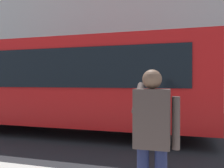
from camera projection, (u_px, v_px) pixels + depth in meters
The scene contains 4 objects.
ground_plane at pixel (185, 139), 6.93m from camera, with size 60.00×60.00×0.00m, color #232326.
building_facade_far at pixel (183, 7), 13.40m from camera, with size 28.00×1.55×12.00m.
red_bus at pixel (70, 83), 7.81m from camera, with size 9.05×2.54×3.08m.
pedestrian_photographer at pixel (152, 132), 2.63m from camera, with size 0.53×0.52×1.70m.
Camera 1 is at (0.19, 7.24, 1.71)m, focal length 37.36 mm.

